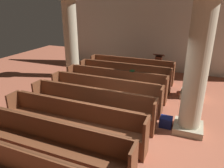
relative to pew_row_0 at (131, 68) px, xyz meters
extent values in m
plane|color=#AD5B42|center=(0.93, -4.18, -0.51)|extent=(19.20, 19.20, 0.00)
cube|color=beige|center=(0.93, 1.90, 1.74)|extent=(10.00, 0.16, 4.50)
cube|color=brown|center=(0.00, -0.03, -0.06)|extent=(3.63, 0.38, 0.05)
cube|color=brown|center=(0.00, 0.14, 0.20)|extent=(3.63, 0.04, 0.47)
cube|color=brown|center=(0.00, 0.19, 0.43)|extent=(3.48, 0.06, 0.02)
cube|color=brown|center=(-1.84, -0.03, -0.03)|extent=(0.06, 0.44, 0.95)
cube|color=brown|center=(1.84, -0.03, -0.03)|extent=(0.06, 0.44, 0.95)
cube|color=brown|center=(0.00, -0.20, -0.28)|extent=(3.63, 0.03, 0.41)
cube|color=brown|center=(0.00, -0.99, -0.06)|extent=(3.63, 0.38, 0.05)
cube|color=brown|center=(0.00, -0.82, 0.20)|extent=(3.63, 0.04, 0.47)
cube|color=brown|center=(0.00, -0.77, 0.43)|extent=(3.48, 0.06, 0.02)
cube|color=brown|center=(-1.84, -0.99, -0.03)|extent=(0.06, 0.44, 0.95)
cube|color=brown|center=(1.84, -0.99, -0.03)|extent=(0.06, 0.44, 0.95)
cube|color=brown|center=(0.00, -1.16, -0.28)|extent=(3.63, 0.03, 0.41)
cube|color=brown|center=(0.00, -1.95, -0.06)|extent=(3.63, 0.38, 0.05)
cube|color=brown|center=(0.00, -1.78, 0.20)|extent=(3.63, 0.04, 0.47)
cube|color=brown|center=(0.00, -1.73, 0.43)|extent=(3.48, 0.06, 0.02)
cube|color=brown|center=(-1.84, -1.95, -0.03)|extent=(0.06, 0.44, 0.95)
cube|color=brown|center=(1.84, -1.95, -0.03)|extent=(0.06, 0.44, 0.95)
cube|color=brown|center=(0.00, -2.12, -0.28)|extent=(3.63, 0.03, 0.41)
cube|color=brown|center=(0.00, -2.90, -0.06)|extent=(3.63, 0.38, 0.05)
cube|color=brown|center=(0.00, -2.74, 0.20)|extent=(3.63, 0.04, 0.47)
cube|color=brown|center=(0.00, -2.69, 0.43)|extent=(3.48, 0.06, 0.02)
cube|color=brown|center=(-1.84, -2.90, -0.03)|extent=(0.06, 0.44, 0.95)
cube|color=brown|center=(1.84, -2.90, -0.03)|extent=(0.06, 0.44, 0.95)
cube|color=brown|center=(0.00, -3.08, -0.28)|extent=(3.63, 0.03, 0.41)
cube|color=brown|center=(0.00, -3.86, -0.06)|extent=(3.63, 0.38, 0.05)
cube|color=brown|center=(0.00, -3.70, 0.20)|extent=(3.63, 0.05, 0.47)
cube|color=brown|center=(0.00, -3.65, 0.43)|extent=(3.48, 0.06, 0.02)
cube|color=brown|center=(-1.84, -3.86, -0.03)|extent=(0.06, 0.44, 0.95)
cube|color=brown|center=(1.84, -3.86, -0.03)|extent=(0.06, 0.44, 0.95)
cube|color=brown|center=(0.00, -4.04, -0.28)|extent=(3.63, 0.03, 0.41)
cube|color=brown|center=(0.00, -4.82, -0.06)|extent=(3.63, 0.38, 0.05)
cube|color=brown|center=(0.00, -4.66, 0.20)|extent=(3.63, 0.04, 0.47)
cube|color=brown|center=(0.00, -4.61, 0.43)|extent=(3.48, 0.06, 0.02)
cube|color=brown|center=(-1.84, -4.82, -0.03)|extent=(0.06, 0.44, 0.95)
cube|color=brown|center=(1.84, -4.82, -0.03)|extent=(0.06, 0.44, 0.95)
cube|color=brown|center=(0.00, -5.00, -0.28)|extent=(3.63, 0.03, 0.41)
cube|color=brown|center=(0.00, -5.78, -0.06)|extent=(3.63, 0.38, 0.05)
cube|color=brown|center=(0.00, -5.62, 0.20)|extent=(3.63, 0.04, 0.47)
cube|color=brown|center=(0.00, -5.57, 0.43)|extent=(3.48, 0.06, 0.02)
cube|color=brown|center=(0.00, -5.96, -0.28)|extent=(3.63, 0.03, 0.41)
cube|color=brown|center=(0.00, -6.58, 0.20)|extent=(3.63, 0.04, 0.47)
cube|color=brown|center=(0.00, -6.53, 0.43)|extent=(3.48, 0.06, 0.02)
cube|color=tan|center=(2.67, -0.98, -0.42)|extent=(0.81, 0.81, 0.18)
cylinder|color=#BCB293|center=(2.67, -0.98, 1.25)|extent=(0.60, 0.60, 3.16)
cube|color=tan|center=(-2.62, -0.62, -0.42)|extent=(0.81, 0.81, 0.18)
cylinder|color=#BCB293|center=(-2.62, -0.62, 1.25)|extent=(0.60, 0.60, 3.16)
cube|color=tan|center=(2.67, -3.37, -0.42)|extent=(0.74, 0.74, 0.18)
cylinder|color=#BCB293|center=(2.67, -3.37, 1.25)|extent=(0.55, 0.55, 3.16)
cube|color=#492215|center=(1.04, 0.88, -0.48)|extent=(0.45, 0.45, 0.06)
cube|color=#562819|center=(1.04, 0.88, -0.03)|extent=(0.28, 0.28, 0.95)
cube|color=#5B2A1A|center=(1.04, 0.88, 0.50)|extent=(0.48, 0.35, 0.15)
cube|color=#194723|center=(0.58, -1.74, 0.46)|extent=(0.14, 0.21, 0.03)
cube|color=navy|center=(2.08, -3.39, -0.37)|extent=(0.33, 0.29, 0.28)
camera|label=1|loc=(2.61, -8.62, 2.68)|focal=33.75mm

